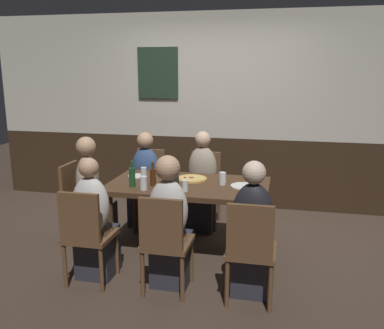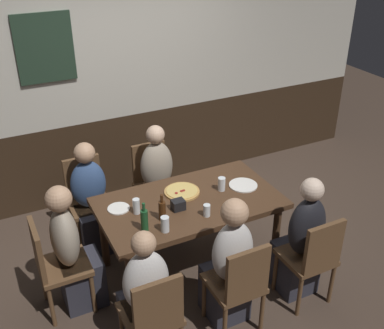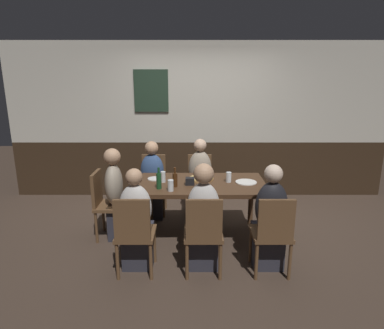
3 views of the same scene
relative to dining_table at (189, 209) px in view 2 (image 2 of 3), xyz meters
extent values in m
plane|color=#423328|center=(0.00, 0.00, -0.66)|extent=(12.00, 12.00, 0.00)
cube|color=#332316|center=(0.00, 1.65, -0.18)|extent=(6.40, 0.10, 0.95)
cube|color=beige|center=(0.00, 1.65, 1.12)|extent=(6.40, 0.10, 1.65)
cube|color=#233828|center=(-0.79, 1.58, 1.16)|extent=(0.56, 0.03, 0.68)
cube|color=#472D1C|center=(0.00, 0.00, 0.06)|extent=(1.61, 0.90, 0.05)
cylinder|color=#472D1C|center=(-0.70, -0.37, -0.31)|extent=(0.07, 0.07, 0.69)
cylinder|color=#472D1C|center=(0.70, -0.37, -0.31)|extent=(0.07, 0.07, 0.69)
cylinder|color=#472D1C|center=(-0.70, 0.37, -0.31)|extent=(0.07, 0.07, 0.69)
cylinder|color=#472D1C|center=(0.70, 0.37, -0.31)|extent=(0.07, 0.07, 0.69)
cube|color=brown|center=(0.00, -0.79, -0.23)|extent=(0.40, 0.40, 0.04)
cube|color=brown|center=(0.00, -0.97, 0.01)|extent=(0.36, 0.04, 0.43)
cylinder|color=brown|center=(-0.17, -0.62, -0.45)|extent=(0.04, 0.04, 0.41)
cylinder|color=brown|center=(0.17, -0.62, -0.45)|extent=(0.04, 0.04, 0.41)
cylinder|color=brown|center=(-0.17, -0.96, -0.45)|extent=(0.04, 0.04, 0.41)
cylinder|color=brown|center=(0.17, -0.96, -0.45)|extent=(0.04, 0.04, 0.41)
cube|color=brown|center=(0.00, 0.79, -0.23)|extent=(0.40, 0.40, 0.04)
cube|color=brown|center=(0.00, 0.97, 0.01)|extent=(0.36, 0.04, 0.43)
cylinder|color=brown|center=(0.17, 0.62, -0.45)|extent=(0.04, 0.04, 0.41)
cylinder|color=brown|center=(-0.17, 0.62, -0.45)|extent=(0.04, 0.04, 0.41)
cylinder|color=brown|center=(0.17, 0.96, -0.45)|extent=(0.04, 0.04, 0.41)
cylinder|color=brown|center=(-0.17, 0.96, -0.45)|extent=(0.04, 0.04, 0.41)
cube|color=brown|center=(-0.71, -0.79, -0.23)|extent=(0.40, 0.40, 0.04)
cube|color=brown|center=(-0.71, -0.97, 0.01)|extent=(0.36, 0.04, 0.43)
cylinder|color=brown|center=(-0.88, -0.62, -0.45)|extent=(0.04, 0.04, 0.41)
cylinder|color=brown|center=(-0.54, -0.62, -0.45)|extent=(0.04, 0.04, 0.41)
cube|color=brown|center=(-1.14, 0.00, -0.23)|extent=(0.40, 0.40, 0.04)
cube|color=brown|center=(-1.32, 0.00, 0.01)|extent=(0.04, 0.36, 0.43)
cylinder|color=brown|center=(-0.97, 0.17, -0.45)|extent=(0.04, 0.04, 0.41)
cylinder|color=brown|center=(-0.97, -0.17, -0.45)|extent=(0.04, 0.04, 0.41)
cylinder|color=brown|center=(-1.31, 0.17, -0.45)|extent=(0.04, 0.04, 0.41)
cylinder|color=brown|center=(-1.31, -0.17, -0.45)|extent=(0.04, 0.04, 0.41)
cube|color=brown|center=(-0.71, 0.79, -0.23)|extent=(0.40, 0.40, 0.04)
cube|color=brown|center=(-0.71, 0.97, 0.01)|extent=(0.36, 0.04, 0.43)
cylinder|color=brown|center=(-0.54, 0.62, -0.45)|extent=(0.04, 0.04, 0.41)
cylinder|color=brown|center=(-0.88, 0.62, -0.45)|extent=(0.04, 0.04, 0.41)
cylinder|color=brown|center=(-0.54, 0.96, -0.45)|extent=(0.04, 0.04, 0.41)
cylinder|color=brown|center=(-0.88, 0.96, -0.45)|extent=(0.04, 0.04, 0.41)
cube|color=brown|center=(0.71, -0.79, -0.23)|extent=(0.40, 0.40, 0.04)
cube|color=brown|center=(0.71, -0.97, 0.01)|extent=(0.36, 0.04, 0.43)
cylinder|color=brown|center=(0.54, -0.62, -0.45)|extent=(0.04, 0.04, 0.41)
cylinder|color=brown|center=(0.88, -0.62, -0.45)|extent=(0.04, 0.04, 0.41)
cylinder|color=brown|center=(0.54, -0.96, -0.45)|extent=(0.04, 0.04, 0.41)
cylinder|color=brown|center=(0.88, -0.96, -0.45)|extent=(0.04, 0.04, 0.41)
cube|color=#2D2D38|center=(0.00, -0.66, -0.43)|extent=(0.32, 0.34, 0.45)
ellipsoid|color=silver|center=(0.00, -0.75, 0.06)|extent=(0.34, 0.22, 0.53)
sphere|color=tan|center=(0.00, -0.75, 0.42)|extent=(0.21, 0.21, 0.21)
cube|color=#2D2D38|center=(0.00, 0.66, -0.43)|extent=(0.32, 0.34, 0.45)
ellipsoid|color=tan|center=(0.00, 0.75, 0.06)|extent=(0.34, 0.22, 0.54)
sphere|color=#DBB293|center=(0.00, 0.75, 0.41)|extent=(0.18, 0.18, 0.18)
cube|color=#2D2D38|center=(-0.71, -0.66, -0.43)|extent=(0.32, 0.34, 0.45)
ellipsoid|color=silver|center=(-0.71, -0.75, 0.05)|extent=(0.34, 0.22, 0.51)
sphere|color=tan|center=(-0.71, -0.75, 0.39)|extent=(0.17, 0.17, 0.17)
cube|color=#2D2D38|center=(-1.01, 0.00, -0.43)|extent=(0.34, 0.32, 0.45)
ellipsoid|color=tan|center=(-1.10, 0.00, 0.06)|extent=(0.22, 0.34, 0.53)
sphere|color=tan|center=(-1.10, 0.00, 0.42)|extent=(0.21, 0.21, 0.21)
cube|color=#2D2D38|center=(-0.71, 0.66, -0.43)|extent=(0.32, 0.34, 0.45)
ellipsoid|color=#334C7A|center=(-0.71, 0.75, 0.04)|extent=(0.34, 0.22, 0.49)
sphere|color=tan|center=(-0.71, 0.75, 0.37)|extent=(0.20, 0.20, 0.20)
cube|color=#2D2D38|center=(0.71, -0.66, -0.43)|extent=(0.32, 0.34, 0.45)
ellipsoid|color=black|center=(0.71, -0.75, 0.06)|extent=(0.34, 0.22, 0.54)
sphere|color=beige|center=(0.71, -0.75, 0.42)|extent=(0.19, 0.19, 0.19)
cylinder|color=tan|center=(0.00, 0.15, 0.09)|extent=(0.32, 0.32, 0.02)
cylinder|color=#DBB760|center=(0.00, 0.15, 0.10)|extent=(0.28, 0.28, 0.01)
cylinder|color=maroon|center=(0.01, 0.14, 0.11)|extent=(0.03, 0.03, 0.00)
cylinder|color=maroon|center=(-0.07, 0.13, 0.11)|extent=(0.03, 0.03, 0.00)
cylinder|color=maroon|center=(-0.01, 0.14, 0.11)|extent=(0.03, 0.03, 0.00)
cylinder|color=silver|center=(-0.37, -0.31, 0.15)|extent=(0.07, 0.07, 0.13)
cylinder|color=gold|center=(-0.37, -0.31, 0.12)|extent=(0.06, 0.06, 0.08)
cylinder|color=silver|center=(0.03, -0.27, 0.14)|extent=(0.06, 0.06, 0.11)
cylinder|color=#C6842D|center=(0.03, -0.27, 0.12)|extent=(0.05, 0.05, 0.08)
cylinder|color=silver|center=(-0.48, 0.03, 0.15)|extent=(0.06, 0.06, 0.14)
cylinder|color=gold|center=(-0.48, 0.03, 0.14)|extent=(0.05, 0.05, 0.10)
cylinder|color=silver|center=(0.34, 0.03, 0.15)|extent=(0.07, 0.07, 0.13)
cylinder|color=gold|center=(0.34, 0.03, 0.12)|extent=(0.06, 0.06, 0.06)
cylinder|color=#194723|center=(-0.51, -0.23, 0.18)|extent=(0.06, 0.06, 0.19)
cylinder|color=#194723|center=(-0.51, -0.23, 0.31)|extent=(0.03, 0.03, 0.07)
cylinder|color=#42230F|center=(-0.32, -0.15, 0.17)|extent=(0.06, 0.06, 0.17)
cylinder|color=#42230F|center=(-0.32, -0.15, 0.29)|extent=(0.03, 0.03, 0.07)
cylinder|color=white|center=(0.56, 0.01, 0.09)|extent=(0.27, 0.27, 0.01)
cylinder|color=white|center=(-0.60, 0.15, 0.09)|extent=(0.19, 0.19, 0.01)
cube|color=black|center=(-0.14, -0.08, 0.13)|extent=(0.11, 0.09, 0.09)
camera|label=1|loc=(0.93, -4.00, 1.23)|focal=39.40mm
camera|label=2|loc=(-1.53, -3.14, 2.36)|focal=43.98mm
camera|label=3|loc=(-0.12, -3.97, 1.36)|focal=30.99mm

